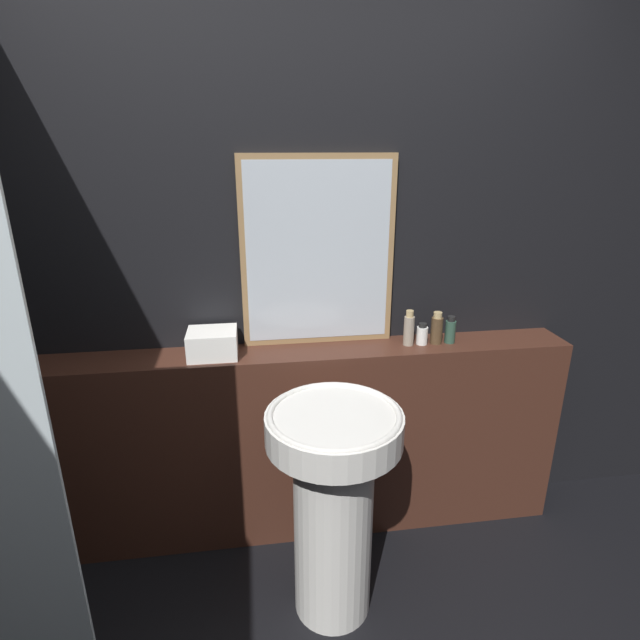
# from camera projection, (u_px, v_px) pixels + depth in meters

# --- Properties ---
(wall_back) EXTENTS (8.00, 0.06, 2.50)m
(wall_back) POSITION_uv_depth(u_px,v_px,m) (303.00, 277.00, 2.26)
(wall_back) COLOR black
(wall_back) RESTS_ON ground_plane
(vanity_counter) EXTENTS (2.42, 0.24, 0.95)m
(vanity_counter) POSITION_uv_depth(u_px,v_px,m) (308.00, 442.00, 2.38)
(vanity_counter) COLOR #422319
(vanity_counter) RESTS_ON ground_plane
(pedestal_sink) EXTENTS (0.51, 0.51, 0.91)m
(pedestal_sink) POSITION_uv_depth(u_px,v_px,m) (333.00, 497.00, 1.91)
(pedestal_sink) COLOR silver
(pedestal_sink) RESTS_ON ground_plane
(mirror) EXTENTS (0.68, 0.03, 0.83)m
(mirror) POSITION_uv_depth(u_px,v_px,m) (318.00, 253.00, 2.18)
(mirror) COLOR #937047
(mirror) RESTS_ON vanity_counter
(towel_stack) EXTENTS (0.21, 0.18, 0.11)m
(towel_stack) POSITION_uv_depth(u_px,v_px,m) (213.00, 343.00, 2.15)
(towel_stack) COLOR white
(towel_stack) RESTS_ON vanity_counter
(shampoo_bottle) EXTENTS (0.05, 0.05, 0.16)m
(shampoo_bottle) POSITION_uv_depth(u_px,v_px,m) (409.00, 329.00, 2.26)
(shampoo_bottle) COLOR gray
(shampoo_bottle) RESTS_ON vanity_counter
(conditioner_bottle) EXTENTS (0.05, 0.05, 0.10)m
(conditioner_bottle) POSITION_uv_depth(u_px,v_px,m) (422.00, 334.00, 2.28)
(conditioner_bottle) COLOR white
(conditioner_bottle) RESTS_ON vanity_counter
(lotion_bottle) EXTENTS (0.05, 0.05, 0.15)m
(lotion_bottle) POSITION_uv_depth(u_px,v_px,m) (437.00, 329.00, 2.28)
(lotion_bottle) COLOR #4C3823
(lotion_bottle) RESTS_ON vanity_counter
(body_wash_bottle) EXTENTS (0.05, 0.05, 0.13)m
(body_wash_bottle) POSITION_uv_depth(u_px,v_px,m) (450.00, 330.00, 2.29)
(body_wash_bottle) COLOR #2D4C3D
(body_wash_bottle) RESTS_ON vanity_counter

